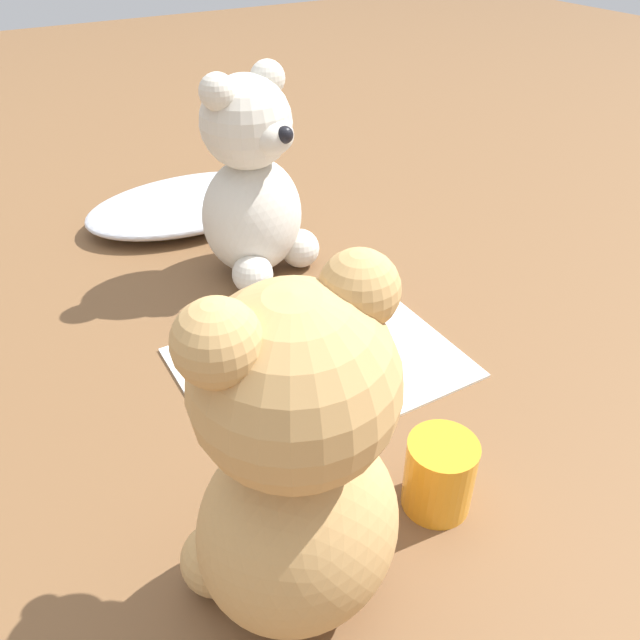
{
  "coord_description": "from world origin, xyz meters",
  "views": [
    {
      "loc": [
        -0.25,
        -0.43,
        0.41
      ],
      "look_at": [
        0.0,
        0.0,
        0.06
      ],
      "focal_mm": 35.0,
      "sensor_mm": 36.0,
      "label": 1
    }
  ],
  "objects": [
    {
      "name": "teddy_bear_cream",
      "position": [
        0.03,
        0.21,
        0.11
      ],
      "size": [
        0.16,
        0.15,
        0.25
      ],
      "rotation": [
        0.0,
        0.0,
        0.33
      ],
      "color": "beige",
      "rests_on": "ground_plane"
    },
    {
      "name": "cupcake_near_cream_bear",
      "position": [
        0.09,
        0.04,
        0.03
      ],
      "size": [
        0.04,
        0.04,
        0.07
      ],
      "color": "#993333",
      "rests_on": "knitted_placemat"
    },
    {
      "name": "ground_plane",
      "position": [
        0.0,
        0.0,
        0.0
      ],
      "size": [
        4.0,
        4.0,
        0.0
      ],
      "primitive_type": "plane",
      "color": "brown"
    },
    {
      "name": "tulle_cloth",
      "position": [
        0.01,
        0.39,
        0.02
      ],
      "size": [
        0.31,
        0.19,
        0.04
      ],
      "primitive_type": "ellipsoid",
      "color": "silver",
      "rests_on": "ground_plane"
    },
    {
      "name": "teddy_bear_tan",
      "position": [
        -0.14,
        -0.21,
        0.12
      ],
      "size": [
        0.14,
        0.14,
        0.26
      ],
      "rotation": [
        0.0,
        0.0,
        3.2
      ],
      "color": "tan",
      "rests_on": "ground_plane"
    },
    {
      "name": "saucer_plate",
      "position": [
        -0.01,
        -0.05,
        0.01
      ],
      "size": [
        0.09,
        0.09,
        0.01
      ],
      "primitive_type": "cylinder",
      "color": "silver",
      "rests_on": "knitted_placemat"
    },
    {
      "name": "knitted_placemat",
      "position": [
        0.0,
        0.0,
        0.0
      ],
      "size": [
        0.28,
        0.21,
        0.01
      ],
      "primitive_type": "cube",
      "color": "silver",
      "rests_on": "ground_plane"
    },
    {
      "name": "cupcake_near_tan_bear",
      "position": [
        -0.01,
        -0.05,
        0.03
      ],
      "size": [
        0.05,
        0.05,
        0.06
      ],
      "color": "#993333",
      "rests_on": "saucer_plate"
    },
    {
      "name": "juice_glass",
      "position": [
        -0.01,
        -0.2,
        0.03
      ],
      "size": [
        0.06,
        0.06,
        0.07
      ],
      "primitive_type": "cylinder",
      "color": "orange",
      "rests_on": "ground_plane"
    }
  ]
}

